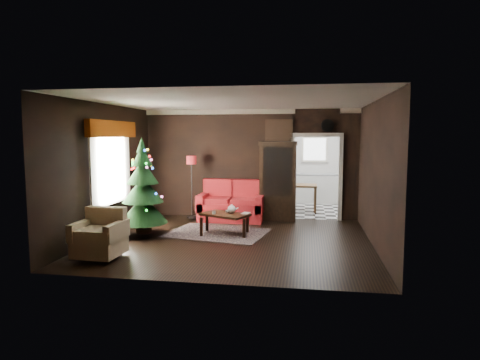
% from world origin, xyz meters
% --- Properties ---
extents(floor, '(5.50, 5.50, 0.00)m').
position_xyz_m(floor, '(0.00, 0.00, 0.00)').
color(floor, black).
rests_on(floor, ground).
extents(ceiling, '(5.50, 5.50, 0.00)m').
position_xyz_m(ceiling, '(0.00, 0.00, 2.80)').
color(ceiling, white).
rests_on(ceiling, ground).
extents(wall_back, '(5.50, 0.00, 5.50)m').
position_xyz_m(wall_back, '(0.00, 2.50, 1.40)').
color(wall_back, black).
rests_on(wall_back, ground).
extents(wall_front, '(5.50, 0.00, 5.50)m').
position_xyz_m(wall_front, '(0.00, -2.50, 1.40)').
color(wall_front, black).
rests_on(wall_front, ground).
extents(wall_left, '(0.00, 5.50, 5.50)m').
position_xyz_m(wall_left, '(-2.75, 0.00, 1.40)').
color(wall_left, black).
rests_on(wall_left, ground).
extents(wall_right, '(0.00, 5.50, 5.50)m').
position_xyz_m(wall_right, '(2.75, 0.00, 1.40)').
color(wall_right, black).
rests_on(wall_right, ground).
extents(doorway, '(1.10, 0.10, 2.10)m').
position_xyz_m(doorway, '(1.70, 2.50, 1.05)').
color(doorway, white).
rests_on(doorway, ground).
extents(left_window, '(0.05, 1.60, 1.40)m').
position_xyz_m(left_window, '(-2.71, 0.20, 1.45)').
color(left_window, white).
rests_on(left_window, wall_left).
extents(valance, '(0.12, 2.10, 0.35)m').
position_xyz_m(valance, '(-2.63, 0.20, 2.27)').
color(valance, '#6E2B05').
rests_on(valance, wall_left).
extents(kitchen_floor, '(3.00, 3.00, 0.00)m').
position_xyz_m(kitchen_floor, '(1.70, 4.00, 0.00)').
color(kitchen_floor, white).
rests_on(kitchen_floor, ground).
extents(kitchen_window, '(0.70, 0.06, 0.70)m').
position_xyz_m(kitchen_window, '(1.70, 5.45, 1.70)').
color(kitchen_window, white).
rests_on(kitchen_window, ground).
extents(rug, '(2.32, 1.87, 0.01)m').
position_xyz_m(rug, '(-0.46, 0.59, 0.01)').
color(rug, '#43333B').
rests_on(rug, ground).
extents(loveseat, '(1.70, 0.90, 1.00)m').
position_xyz_m(loveseat, '(-0.40, 2.05, 0.50)').
color(loveseat, maroon).
rests_on(loveseat, ground).
extents(curio_cabinet, '(0.90, 0.45, 1.90)m').
position_xyz_m(curio_cabinet, '(0.75, 2.27, 0.95)').
color(curio_cabinet, black).
rests_on(curio_cabinet, ground).
extents(floor_lamp, '(0.31, 0.31, 1.58)m').
position_xyz_m(floor_lamp, '(-1.43, 2.03, 0.83)').
color(floor_lamp, black).
rests_on(floor_lamp, ground).
extents(christmas_tree, '(1.23, 1.23, 1.96)m').
position_xyz_m(christmas_tree, '(-1.96, 0.14, 1.05)').
color(christmas_tree, black).
rests_on(christmas_tree, ground).
extents(armchair, '(0.81, 0.81, 0.79)m').
position_xyz_m(armchair, '(-2.08, -1.57, 0.46)').
color(armchair, '#BBA991').
rests_on(armchair, ground).
extents(coffee_table, '(1.15, 0.96, 0.45)m').
position_xyz_m(coffee_table, '(-0.27, 0.51, 0.24)').
color(coffee_table, black).
rests_on(coffee_table, rug).
extents(teapot, '(0.23, 0.23, 0.19)m').
position_xyz_m(teapot, '(-0.13, 0.57, 0.55)').
color(teapot, white).
rests_on(teapot, coffee_table).
extents(cup_a, '(0.08, 0.08, 0.05)m').
position_xyz_m(cup_a, '(-0.25, 0.66, 0.49)').
color(cup_a, silver).
rests_on(cup_a, coffee_table).
extents(cup_b, '(0.10, 0.10, 0.07)m').
position_xyz_m(cup_b, '(-0.49, 0.42, 0.49)').
color(cup_b, silver).
rests_on(cup_b, coffee_table).
extents(book, '(0.16, 0.05, 0.21)m').
position_xyz_m(book, '(0.10, 0.59, 0.56)').
color(book, tan).
rests_on(book, coffee_table).
extents(wall_clock, '(0.32, 0.32, 0.06)m').
position_xyz_m(wall_clock, '(1.95, 2.45, 2.38)').
color(wall_clock, white).
rests_on(wall_clock, wall_back).
extents(painting, '(0.62, 0.05, 0.52)m').
position_xyz_m(painting, '(0.75, 2.46, 2.25)').
color(painting, '#B97945').
rests_on(painting, wall_back).
extents(kitchen_counter, '(1.80, 0.60, 0.90)m').
position_xyz_m(kitchen_counter, '(1.70, 5.20, 0.45)').
color(kitchen_counter, white).
rests_on(kitchen_counter, ground).
extents(kitchen_table, '(0.70, 0.70, 0.75)m').
position_xyz_m(kitchen_table, '(1.40, 3.70, 0.38)').
color(kitchen_table, brown).
rests_on(kitchen_table, ground).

